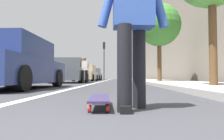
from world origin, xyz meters
name	(u,v)px	position (x,y,z in m)	size (l,w,h in m)	color
ground_plane	(114,84)	(10.00, 0.00, 0.00)	(80.00, 80.00, 0.00)	#38383D
lane_stripe_white	(105,81)	(20.00, 1.11, 0.00)	(52.00, 0.16, 0.01)	silver
sidewalk_curb	(150,80)	(18.00, -3.19, 0.06)	(52.00, 3.20, 0.12)	#9E9B93
building_facade	(169,36)	(22.00, -5.95, 5.00)	(40.00, 1.20, 10.00)	gray
skateboard	(100,99)	(1.17, -0.03, 0.09)	(0.85, 0.25, 0.11)	red
skater_person	(133,16)	(1.02, -0.38, 0.94)	(0.47, 0.72, 1.64)	black
parked_car_near	(14,65)	(4.81, 2.81, 0.70)	(4.18, 2.01, 1.46)	navy
parked_car_mid	(70,71)	(11.70, 2.79, 0.71)	(4.17, 2.04, 1.48)	#4C5156
parked_car_far	(86,74)	(17.90, 2.79, 0.70)	(4.40, 1.98, 1.47)	tan
parked_car_end	(94,75)	(24.87, 2.89, 0.71)	(4.17, 1.88, 1.48)	#4C5156
traffic_light	(104,54)	(23.96, 1.51, 3.22)	(0.33, 0.28, 4.70)	#2D2D2D
street_tree_mid	(159,25)	(11.66, -2.79, 3.59)	(2.66, 2.66, 4.94)	brown
pedestrian_distant	(85,68)	(10.65, 1.70, 0.85)	(0.42, 0.65, 1.49)	black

